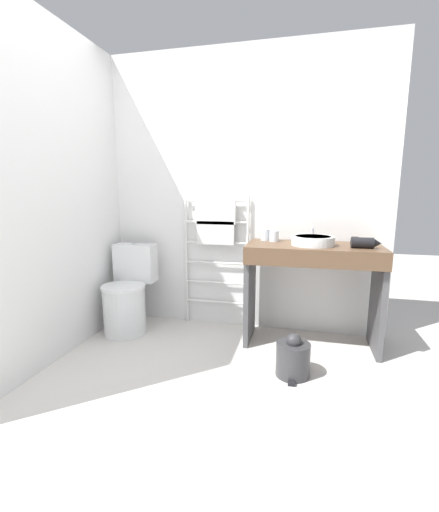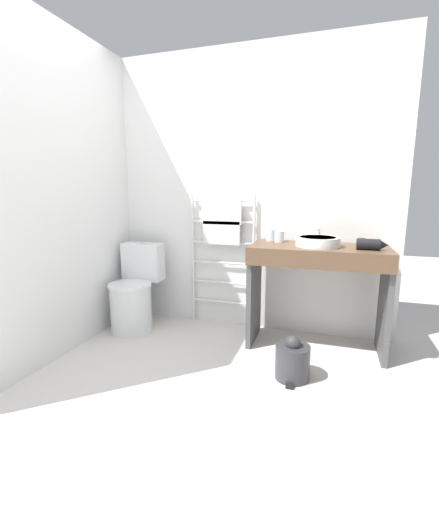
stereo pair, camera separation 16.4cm
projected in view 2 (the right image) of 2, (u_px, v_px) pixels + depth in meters
ground_plane at (175, 429)px, 1.84m from camera, size 12.00×12.00×0.00m
wall_back at (246, 193)px, 3.10m from camera, size 2.63×0.12×2.48m
wall_side at (68, 194)px, 2.70m from camera, size 0.12×2.26×2.48m
toilet at (134, 294)px, 3.15m from camera, size 0.38×0.52×0.79m
towel_radiator at (222, 234)px, 3.12m from camera, size 0.61×0.06×1.22m
vanity_counter at (317, 279)px, 2.70m from camera, size 1.05×0.51×0.84m
sink_basin at (318, 241)px, 2.64m from camera, size 0.34×0.34×0.07m
faucet at (319, 233)px, 2.80m from camera, size 0.02×0.10×0.12m
cup_near_wall at (271, 235)px, 2.92m from camera, size 0.08×0.08×0.10m
cup_near_edge at (279, 237)px, 2.86m from camera, size 0.08×0.08×0.09m
hair_dryer at (370, 244)px, 2.49m from camera, size 0.21×0.18×0.08m
trash_bin at (292, 360)px, 2.32m from camera, size 0.23×0.27×0.31m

